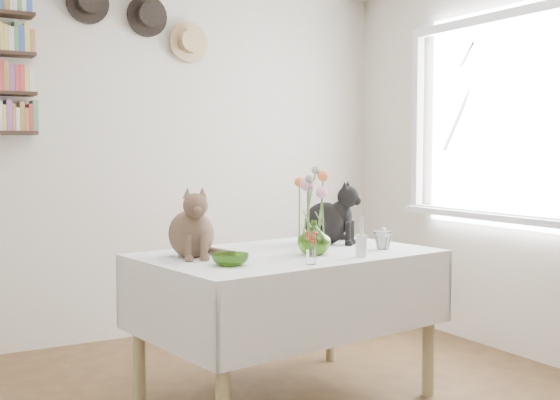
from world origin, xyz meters
TOP-DOWN VIEW (x-y plane):
  - room at (0.00, 0.00)m, footprint 4.08×4.58m
  - window at (1.97, 0.80)m, footprint 0.12×1.52m
  - dining_table at (0.33, 0.63)m, footprint 1.56×1.12m
  - tabby_cat at (-0.16, 0.73)m, footprint 0.29×0.34m
  - black_cat at (0.68, 0.81)m, footprint 0.38×0.38m
  - flower_vase at (0.40, 0.49)m, footprint 0.17×0.17m
  - green_bowl at (-0.10, 0.40)m, footprint 0.18×0.18m
  - drinking_glass at (0.82, 0.48)m, footprint 0.11×0.11m
  - candlestick at (0.55, 0.31)m, footprint 0.05×0.05m
  - berry_jar at (0.23, 0.25)m, footprint 0.04×0.04m
  - porcelain_figurine at (0.96, 0.66)m, footprint 0.05×0.05m
  - flower_bouquet at (0.39, 0.50)m, footprint 0.17×0.12m
  - wall_hats at (0.12, 2.19)m, footprint 0.98×0.09m

SIDE VIEW (x-z plane):
  - dining_table at x=0.33m, z-range 0.20..0.97m
  - green_bowl at x=-0.10m, z-range 0.77..0.83m
  - porcelain_figurine at x=0.96m, z-range 0.77..0.86m
  - drinking_glass at x=0.82m, z-range 0.77..0.87m
  - candlestick at x=0.55m, z-range 0.74..0.94m
  - berry_jar at x=0.23m, z-range 0.76..0.94m
  - flower_vase at x=0.40m, z-range 0.77..0.95m
  - tabby_cat at x=-0.16m, z-range 0.77..1.12m
  - black_cat at x=0.68m, z-range 0.77..1.13m
  - flower_bouquet at x=0.39m, z-range 0.92..1.31m
  - room at x=0.00m, z-range -0.04..2.54m
  - window at x=1.97m, z-range 0.74..2.06m
  - wall_hats at x=0.12m, z-range 1.93..2.41m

